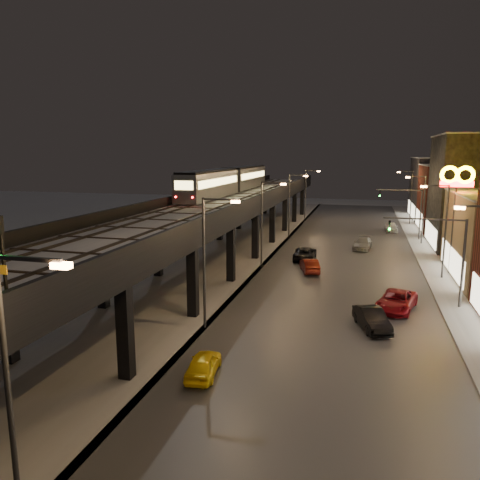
# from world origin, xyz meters

# --- Properties ---
(ground) EXTENTS (220.00, 220.00, 0.00)m
(ground) POSITION_xyz_m (0.00, 0.00, 0.00)
(ground) COLOR silver
(road_surface) EXTENTS (17.00, 120.00, 0.06)m
(road_surface) POSITION_xyz_m (7.50, 35.00, 0.03)
(road_surface) COLOR #46474D
(road_surface) RESTS_ON ground
(sidewalk_right) EXTENTS (4.00, 120.00, 0.14)m
(sidewalk_right) POSITION_xyz_m (17.50, 35.00, 0.07)
(sidewalk_right) COLOR #9FA1A8
(sidewalk_right) RESTS_ON ground
(under_viaduct_pavement) EXTENTS (11.00, 120.00, 0.06)m
(under_viaduct_pavement) POSITION_xyz_m (-6.00, 35.00, 0.03)
(under_viaduct_pavement) COLOR #9FA1A8
(under_viaduct_pavement) RESTS_ON ground
(elevated_viaduct) EXTENTS (9.00, 100.00, 6.30)m
(elevated_viaduct) POSITION_xyz_m (-6.00, 31.84, 5.62)
(elevated_viaduct) COLOR black
(elevated_viaduct) RESTS_ON ground
(viaduct_trackbed) EXTENTS (8.40, 100.00, 0.32)m
(viaduct_trackbed) POSITION_xyz_m (-6.01, 31.97, 6.39)
(viaduct_trackbed) COLOR #B2B7C1
(viaduct_trackbed) RESTS_ON elevated_viaduct
(viaduct_parapet_streetside) EXTENTS (0.30, 100.00, 1.10)m
(viaduct_parapet_streetside) POSITION_xyz_m (-1.65, 32.00, 6.85)
(viaduct_parapet_streetside) COLOR black
(viaduct_parapet_streetside) RESTS_ON elevated_viaduct
(viaduct_parapet_far) EXTENTS (0.30, 100.00, 1.10)m
(viaduct_parapet_far) POSITION_xyz_m (-10.35, 32.00, 6.85)
(viaduct_parapet_far) COLOR black
(viaduct_parapet_far) RESTS_ON elevated_viaduct
(building_e) EXTENTS (12.20, 12.20, 10.16)m
(building_e) POSITION_xyz_m (23.99, 62.00, 5.08)
(building_e) COLOR #5E2417
(building_e) RESTS_ON ground
(building_f) EXTENTS (12.20, 16.20, 11.16)m
(building_f) POSITION_xyz_m (23.99, 76.00, 5.58)
(building_f) COLOR #242328
(building_f) RESTS_ON ground
(streetlight_left_0) EXTENTS (2.57, 0.28, 9.00)m
(streetlight_left_0) POSITION_xyz_m (-0.43, -5.00, 5.24)
(streetlight_left_0) COLOR #38383A
(streetlight_left_0) RESTS_ON ground
(streetlight_left_1) EXTENTS (2.57, 0.28, 9.00)m
(streetlight_left_1) POSITION_xyz_m (-0.43, 13.00, 5.24)
(streetlight_left_1) COLOR #38383A
(streetlight_left_1) RESTS_ON ground
(streetlight_left_2) EXTENTS (2.57, 0.28, 9.00)m
(streetlight_left_2) POSITION_xyz_m (-0.43, 31.00, 5.24)
(streetlight_left_2) COLOR #38383A
(streetlight_left_2) RESTS_ON ground
(streetlight_right_2) EXTENTS (2.56, 0.28, 9.00)m
(streetlight_right_2) POSITION_xyz_m (16.73, 31.00, 5.24)
(streetlight_right_2) COLOR #38383A
(streetlight_right_2) RESTS_ON ground
(streetlight_left_3) EXTENTS (2.57, 0.28, 9.00)m
(streetlight_left_3) POSITION_xyz_m (-0.43, 49.00, 5.24)
(streetlight_left_3) COLOR #38383A
(streetlight_left_3) RESTS_ON ground
(streetlight_right_3) EXTENTS (2.56, 0.28, 9.00)m
(streetlight_right_3) POSITION_xyz_m (16.73, 49.00, 5.24)
(streetlight_right_3) COLOR #38383A
(streetlight_right_3) RESTS_ON ground
(streetlight_left_4) EXTENTS (2.57, 0.28, 9.00)m
(streetlight_left_4) POSITION_xyz_m (-0.43, 67.00, 5.24)
(streetlight_left_4) COLOR #38383A
(streetlight_left_4) RESTS_ON ground
(streetlight_right_4) EXTENTS (2.56, 0.28, 9.00)m
(streetlight_right_4) POSITION_xyz_m (16.73, 67.00, 5.24)
(streetlight_right_4) COLOR #38383A
(streetlight_right_4) RESTS_ON ground
(traffic_light_rig_a) EXTENTS (6.10, 0.34, 7.00)m
(traffic_light_rig_a) POSITION_xyz_m (15.84, 22.00, 4.50)
(traffic_light_rig_a) COLOR #38383A
(traffic_light_rig_a) RESTS_ON ground
(traffic_light_rig_b) EXTENTS (6.10, 0.34, 7.00)m
(traffic_light_rig_b) POSITION_xyz_m (15.84, 52.00, 4.50)
(traffic_light_rig_b) COLOR #38383A
(traffic_light_rig_b) RESTS_ON ground
(subway_train) EXTENTS (2.76, 33.75, 3.29)m
(subway_train) POSITION_xyz_m (-8.50, 45.92, 8.25)
(subway_train) COLOR gray
(subway_train) RESTS_ON viaduct_trackbed
(rail_signal) EXTENTS (0.37, 0.44, 3.21)m
(rail_signal) POSITION_xyz_m (-2.10, -3.24, 8.90)
(rail_signal) COLOR black
(rail_signal) RESTS_ON viaduct_trackbed
(car_taxi) EXTENTS (1.89, 3.83, 1.26)m
(car_taxi) POSITION_xyz_m (1.57, 6.26, 0.63)
(car_taxi) COLOR yellow
(car_taxi) RESTS_ON ground
(car_near_white) EXTENTS (2.57, 4.43, 1.38)m
(car_near_white) POSITION_xyz_m (4.45, 30.17, 0.69)
(car_near_white) COLOR maroon
(car_near_white) RESTS_ON ground
(car_mid_silver) EXTENTS (2.72, 5.35, 1.45)m
(car_mid_silver) POSITION_xyz_m (3.31, 35.66, 0.72)
(car_mid_silver) COLOR black
(car_mid_silver) RESTS_ON ground
(car_onc_silver) EXTENTS (2.79, 4.56, 1.42)m
(car_onc_silver) POSITION_xyz_m (10.38, 15.64, 0.71)
(car_onc_silver) COLOR black
(car_onc_silver) RESTS_ON ground
(car_onc_dark) EXTENTS (3.65, 5.65, 1.45)m
(car_onc_dark) POSITION_xyz_m (12.24, 20.19, 0.72)
(car_onc_dark) COLOR maroon
(car_onc_dark) RESTS_ON ground
(car_onc_white) EXTENTS (2.57, 5.04, 1.40)m
(car_onc_white) POSITION_xyz_m (9.52, 43.47, 0.70)
(car_onc_white) COLOR gray
(car_onc_white) RESTS_ON ground
(car_onc_red) EXTENTS (1.93, 4.39, 1.47)m
(car_onc_red) POSITION_xyz_m (13.61, 58.31, 0.73)
(car_onc_red) COLOR white
(car_onc_red) RESTS_ON ground
(sign_mcdonalds) EXTENTS (3.16, 0.43, 10.68)m
(sign_mcdonalds) POSITION_xyz_m (18.00, 33.13, 8.78)
(sign_mcdonalds) COLOR #38383A
(sign_mcdonalds) RESTS_ON ground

